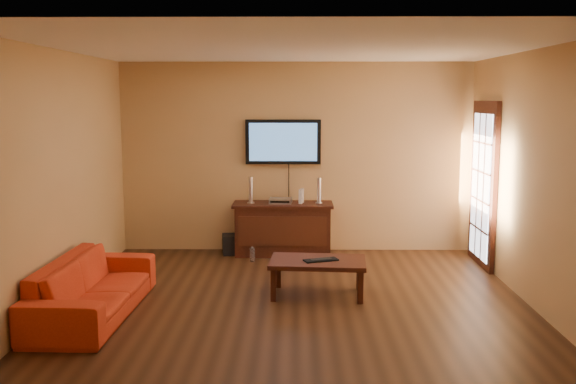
{
  "coord_description": "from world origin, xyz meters",
  "views": [
    {
      "loc": [
        0.01,
        -6.65,
        2.19
      ],
      "look_at": [
        -0.09,
        0.8,
        1.1
      ],
      "focal_mm": 40.0,
      "sensor_mm": 36.0,
      "label": 1
    }
  ],
  "objects_px": {
    "bottle": "(252,254)",
    "speaker_right": "(319,192)",
    "game_console": "(301,196)",
    "keyboard": "(321,260)",
    "speaker_left": "(251,191)",
    "av_receiver": "(281,201)",
    "sofa": "(93,278)",
    "media_console": "(283,229)",
    "coffee_table": "(318,264)",
    "subwoofer": "(233,244)",
    "television": "(283,142)"
  },
  "relations": [
    {
      "from": "subwoofer",
      "to": "speaker_left",
      "type": "bearing_deg",
      "value": -11.56
    },
    {
      "from": "television",
      "to": "game_console",
      "type": "height_order",
      "value": "television"
    },
    {
      "from": "television",
      "to": "coffee_table",
      "type": "height_order",
      "value": "television"
    },
    {
      "from": "media_console",
      "to": "coffee_table",
      "type": "height_order",
      "value": "media_console"
    },
    {
      "from": "television",
      "to": "coffee_table",
      "type": "distance_m",
      "value": 2.5
    },
    {
      "from": "speaker_left",
      "to": "game_console",
      "type": "height_order",
      "value": "speaker_left"
    },
    {
      "from": "sofa",
      "to": "keyboard",
      "type": "bearing_deg",
      "value": -72.73
    },
    {
      "from": "game_console",
      "to": "bottle",
      "type": "relative_size",
      "value": 0.98
    },
    {
      "from": "speaker_left",
      "to": "coffee_table",
      "type": "bearing_deg",
      "value": -65.27
    },
    {
      "from": "media_console",
      "to": "speaker_left",
      "type": "relative_size",
      "value": 3.8
    },
    {
      "from": "coffee_table",
      "to": "subwoofer",
      "type": "distance_m",
      "value": 2.24
    },
    {
      "from": "game_console",
      "to": "bottle",
      "type": "xyz_separation_m",
      "value": [
        -0.67,
        -0.42,
        -0.74
      ]
    },
    {
      "from": "sofa",
      "to": "subwoofer",
      "type": "height_order",
      "value": "sofa"
    },
    {
      "from": "speaker_left",
      "to": "av_receiver",
      "type": "distance_m",
      "value": 0.44
    },
    {
      "from": "game_console",
      "to": "keyboard",
      "type": "distance_m",
      "value": 2.01
    },
    {
      "from": "television",
      "to": "bottle",
      "type": "bearing_deg",
      "value": -122.34
    },
    {
      "from": "sofa",
      "to": "av_receiver",
      "type": "relative_size",
      "value": 6.43
    },
    {
      "from": "speaker_left",
      "to": "game_console",
      "type": "distance_m",
      "value": 0.71
    },
    {
      "from": "speaker_left",
      "to": "subwoofer",
      "type": "relative_size",
      "value": 1.33
    },
    {
      "from": "bottle",
      "to": "game_console",
      "type": "bearing_deg",
      "value": 32.24
    },
    {
      "from": "game_console",
      "to": "keyboard",
      "type": "xyz_separation_m",
      "value": [
        0.2,
        -1.96,
        -0.42
      ]
    },
    {
      "from": "av_receiver",
      "to": "keyboard",
      "type": "height_order",
      "value": "av_receiver"
    },
    {
      "from": "speaker_right",
      "to": "bottle",
      "type": "bearing_deg",
      "value": -155.03
    },
    {
      "from": "bottle",
      "to": "speaker_right",
      "type": "bearing_deg",
      "value": 24.97
    },
    {
      "from": "media_console",
      "to": "bottle",
      "type": "xyz_separation_m",
      "value": [
        -0.41,
        -0.42,
        -0.27
      ]
    },
    {
      "from": "subwoofer",
      "to": "keyboard",
      "type": "relative_size",
      "value": 0.69
    },
    {
      "from": "speaker_left",
      "to": "speaker_right",
      "type": "height_order",
      "value": "speaker_left"
    },
    {
      "from": "coffee_table",
      "to": "game_console",
      "type": "bearing_deg",
      "value": 95.07
    },
    {
      "from": "television",
      "to": "speaker_left",
      "type": "relative_size",
      "value": 2.9
    },
    {
      "from": "coffee_table",
      "to": "sofa",
      "type": "height_order",
      "value": "sofa"
    },
    {
      "from": "av_receiver",
      "to": "keyboard",
      "type": "bearing_deg",
      "value": -71.62
    },
    {
      "from": "media_console",
      "to": "speaker_left",
      "type": "bearing_deg",
      "value": -179.62
    },
    {
      "from": "game_console",
      "to": "subwoofer",
      "type": "bearing_deg",
      "value": -165.48
    },
    {
      "from": "television",
      "to": "game_console",
      "type": "relative_size",
      "value": 5.27
    },
    {
      "from": "media_console",
      "to": "bottle",
      "type": "bearing_deg",
      "value": -134.31
    },
    {
      "from": "sofa",
      "to": "av_receiver",
      "type": "distance_m",
      "value": 3.22
    },
    {
      "from": "sofa",
      "to": "speaker_right",
      "type": "bearing_deg",
      "value": -40.6
    },
    {
      "from": "media_console",
      "to": "subwoofer",
      "type": "distance_m",
      "value": 0.75
    },
    {
      "from": "coffee_table",
      "to": "bottle",
      "type": "distance_m",
      "value": 1.73
    },
    {
      "from": "keyboard",
      "to": "sofa",
      "type": "bearing_deg",
      "value": -164.52
    },
    {
      "from": "game_console",
      "to": "keyboard",
      "type": "height_order",
      "value": "game_console"
    },
    {
      "from": "game_console",
      "to": "subwoofer",
      "type": "relative_size",
      "value": 0.73
    },
    {
      "from": "speaker_right",
      "to": "television",
      "type": "bearing_deg",
      "value": 156.9
    },
    {
      "from": "speaker_right",
      "to": "av_receiver",
      "type": "xyz_separation_m",
      "value": [
        -0.54,
        -0.0,
        -0.13
      ]
    },
    {
      "from": "av_receiver",
      "to": "media_console",
      "type": "bearing_deg",
      "value": -11.82
    },
    {
      "from": "speaker_left",
      "to": "bottle",
      "type": "xyz_separation_m",
      "value": [
        0.04,
        -0.41,
        -0.8
      ]
    },
    {
      "from": "speaker_right",
      "to": "keyboard",
      "type": "xyz_separation_m",
      "value": [
        -0.04,
        -1.96,
        -0.48
      ]
    },
    {
      "from": "coffee_table",
      "to": "subwoofer",
      "type": "xyz_separation_m",
      "value": [
        -1.14,
        1.92,
        -0.22
      ]
    },
    {
      "from": "television",
      "to": "coffee_table",
      "type": "bearing_deg",
      "value": -78.65
    },
    {
      "from": "media_console",
      "to": "subwoofer",
      "type": "height_order",
      "value": "media_console"
    }
  ]
}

